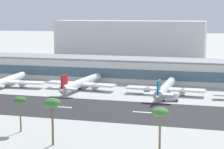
{
  "coord_description": "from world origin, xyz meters",
  "views": [
    {
      "loc": [
        70.35,
        -171.6,
        41.55
      ],
      "look_at": [
        11.87,
        40.47,
        8.86
      ],
      "focal_mm": 66.95,
      "sensor_mm": 36.0,
      "label": 1
    }
  ],
  "objects_px": {
    "airliner_red_tail_gate_1": "(80,83)",
    "airliner_blue_tail_gate_2": "(165,89)",
    "terminal_building": "(138,69)",
    "airliner_navy_tail_gate_0": "(6,81)",
    "service_fuel_truck_1": "(170,97)",
    "distant_hotel_block": "(130,40)",
    "palm_tree_1": "(52,104)",
    "palm_tree_3": "(160,114)",
    "palm_tree_0": "(20,101)"
  },
  "relations": [
    {
      "from": "terminal_building",
      "to": "airliner_navy_tail_gate_0",
      "type": "height_order",
      "value": "terminal_building"
    },
    {
      "from": "palm_tree_1",
      "to": "airliner_blue_tail_gate_2",
      "type": "bearing_deg",
      "value": 75.94
    },
    {
      "from": "airliner_navy_tail_gate_0",
      "to": "airliner_blue_tail_gate_2",
      "type": "relative_size",
      "value": 0.97
    },
    {
      "from": "airliner_navy_tail_gate_0",
      "to": "palm_tree_0",
      "type": "xyz_separation_m",
      "value": [
        50.13,
        -77.87,
        7.66
      ]
    },
    {
      "from": "terminal_building",
      "to": "airliner_blue_tail_gate_2",
      "type": "height_order",
      "value": "terminal_building"
    },
    {
      "from": "distant_hotel_block",
      "to": "airliner_red_tail_gate_1",
      "type": "height_order",
      "value": "distant_hotel_block"
    },
    {
      "from": "airliner_navy_tail_gate_0",
      "to": "palm_tree_3",
      "type": "distance_m",
      "value": 134.8
    },
    {
      "from": "airliner_red_tail_gate_1",
      "to": "palm_tree_1",
      "type": "height_order",
      "value": "palm_tree_1"
    },
    {
      "from": "service_fuel_truck_1",
      "to": "airliner_red_tail_gate_1",
      "type": "bearing_deg",
      "value": 145.45
    },
    {
      "from": "distant_hotel_block",
      "to": "palm_tree_1",
      "type": "bearing_deg",
      "value": -82.67
    },
    {
      "from": "terminal_building",
      "to": "palm_tree_3",
      "type": "xyz_separation_m",
      "value": [
        34.56,
        -132.05,
        5.55
      ]
    },
    {
      "from": "airliner_navy_tail_gate_0",
      "to": "palm_tree_3",
      "type": "bearing_deg",
      "value": -135.49
    },
    {
      "from": "airliner_navy_tail_gate_0",
      "to": "service_fuel_truck_1",
      "type": "height_order",
      "value": "airliner_navy_tail_gate_0"
    },
    {
      "from": "palm_tree_1",
      "to": "distant_hotel_block",
      "type": "bearing_deg",
      "value": 97.33
    },
    {
      "from": "distant_hotel_block",
      "to": "palm_tree_3",
      "type": "relative_size",
      "value": 9.28
    },
    {
      "from": "terminal_building",
      "to": "airliner_blue_tail_gate_2",
      "type": "relative_size",
      "value": 3.97
    },
    {
      "from": "airliner_navy_tail_gate_0",
      "to": "airliner_red_tail_gate_1",
      "type": "bearing_deg",
      "value": -89.27
    },
    {
      "from": "terminal_building",
      "to": "distant_hotel_block",
      "type": "relative_size",
      "value": 1.54
    },
    {
      "from": "distant_hotel_block",
      "to": "terminal_building",
      "type": "bearing_deg",
      "value": -74.7
    },
    {
      "from": "airliner_navy_tail_gate_0",
      "to": "terminal_building",
      "type": "bearing_deg",
      "value": -61.13
    },
    {
      "from": "palm_tree_0",
      "to": "palm_tree_3",
      "type": "bearing_deg",
      "value": -12.06
    },
    {
      "from": "airliner_navy_tail_gate_0",
      "to": "palm_tree_3",
      "type": "xyz_separation_m",
      "value": [
        101.06,
        -88.75,
        9.08
      ]
    },
    {
      "from": "airliner_red_tail_gate_1",
      "to": "palm_tree_0",
      "type": "height_order",
      "value": "palm_tree_0"
    },
    {
      "from": "airliner_blue_tail_gate_2",
      "to": "airliner_red_tail_gate_1",
      "type": "bearing_deg",
      "value": 87.21
    },
    {
      "from": "service_fuel_truck_1",
      "to": "airliner_blue_tail_gate_2",
      "type": "bearing_deg",
      "value": 91.02
    },
    {
      "from": "airliner_red_tail_gate_1",
      "to": "palm_tree_0",
      "type": "relative_size",
      "value": 4.16
    },
    {
      "from": "airliner_navy_tail_gate_0",
      "to": "palm_tree_0",
      "type": "relative_size",
      "value": 3.94
    },
    {
      "from": "terminal_building",
      "to": "distant_hotel_block",
      "type": "xyz_separation_m",
      "value": [
        -30.92,
        113.01,
        10.38
      ]
    },
    {
      "from": "airliner_blue_tail_gate_2",
      "to": "palm_tree_0",
      "type": "relative_size",
      "value": 4.06
    },
    {
      "from": "terminal_building",
      "to": "service_fuel_truck_1",
      "type": "xyz_separation_m",
      "value": [
        27.39,
        -55.8,
        -4.79
      ]
    },
    {
      "from": "airliner_navy_tail_gate_0",
      "to": "palm_tree_0",
      "type": "height_order",
      "value": "palm_tree_0"
    },
    {
      "from": "service_fuel_truck_1",
      "to": "palm_tree_0",
      "type": "height_order",
      "value": "palm_tree_0"
    },
    {
      "from": "airliner_red_tail_gate_1",
      "to": "airliner_blue_tail_gate_2",
      "type": "bearing_deg",
      "value": -88.98
    },
    {
      "from": "distant_hotel_block",
      "to": "service_fuel_truck_1",
      "type": "height_order",
      "value": "distant_hotel_block"
    },
    {
      "from": "airliner_red_tail_gate_1",
      "to": "airliner_blue_tail_gate_2",
      "type": "relative_size",
      "value": 1.02
    },
    {
      "from": "service_fuel_truck_1",
      "to": "palm_tree_3",
      "type": "relative_size",
      "value": 0.63
    },
    {
      "from": "distant_hotel_block",
      "to": "service_fuel_truck_1",
      "type": "bearing_deg",
      "value": -70.95
    },
    {
      "from": "airliner_navy_tail_gate_0",
      "to": "service_fuel_truck_1",
      "type": "distance_m",
      "value": 94.72
    },
    {
      "from": "distant_hotel_block",
      "to": "palm_tree_1",
      "type": "relative_size",
      "value": 8.7
    },
    {
      "from": "distant_hotel_block",
      "to": "service_fuel_truck_1",
      "type": "xyz_separation_m",
      "value": [
        58.31,
        -168.81,
        -15.17
      ]
    },
    {
      "from": "airliner_blue_tail_gate_2",
      "to": "palm_tree_1",
      "type": "bearing_deg",
      "value": 166.63
    },
    {
      "from": "terminal_building",
      "to": "palm_tree_0",
      "type": "xyz_separation_m",
      "value": [
        -16.37,
        -121.17,
        4.13
      ]
    },
    {
      "from": "terminal_building",
      "to": "airliner_blue_tail_gate_2",
      "type": "bearing_deg",
      "value": -61.45
    },
    {
      "from": "airliner_red_tail_gate_1",
      "to": "palm_tree_3",
      "type": "bearing_deg",
      "value": -143.42
    },
    {
      "from": "palm_tree_3",
      "to": "airliner_blue_tail_gate_2",
      "type": "bearing_deg",
      "value": 97.31
    },
    {
      "from": "terminal_building",
      "to": "palm_tree_0",
      "type": "distance_m",
      "value": 122.34
    },
    {
      "from": "terminal_building",
      "to": "palm_tree_1",
      "type": "distance_m",
      "value": 132.27
    },
    {
      "from": "airliner_blue_tail_gate_2",
      "to": "palm_tree_3",
      "type": "bearing_deg",
      "value": -172.01
    },
    {
      "from": "palm_tree_1",
      "to": "service_fuel_truck_1",
      "type": "bearing_deg",
      "value": 70.66
    },
    {
      "from": "airliner_blue_tail_gate_2",
      "to": "service_fuel_truck_1",
      "type": "relative_size",
      "value": 5.74
    }
  ]
}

